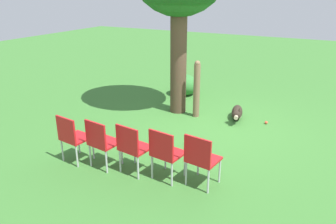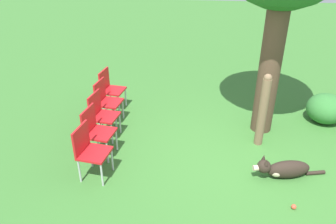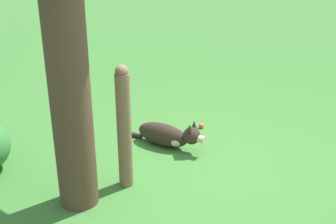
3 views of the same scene
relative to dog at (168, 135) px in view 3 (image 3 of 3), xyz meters
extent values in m
plane|color=#38702D|center=(-0.64, 0.44, -0.15)|extent=(30.00, 30.00, 0.00)
cylinder|color=#4C3828|center=(-0.15, 1.43, 1.20)|extent=(0.38, 0.38, 2.72)
ellipsoid|color=#2D231C|center=(0.08, 0.02, -0.01)|extent=(0.72, 0.40, 0.28)
ellipsoid|color=#C6B293|center=(-0.10, -0.03, -0.03)|extent=(0.28, 0.26, 0.17)
sphere|color=#2D231C|center=(-0.31, -0.08, 0.08)|extent=(0.25, 0.25, 0.21)
cylinder|color=#C6B293|center=(-0.42, -0.10, 0.06)|extent=(0.11, 0.11, 0.09)
cone|color=#2D231C|center=(-0.29, -0.13, 0.20)|extent=(0.07, 0.07, 0.09)
cone|color=#2D231C|center=(-0.32, -0.02, 0.20)|extent=(0.07, 0.07, 0.09)
cylinder|color=#2D231C|center=(0.52, 0.13, -0.12)|extent=(0.31, 0.13, 0.06)
cylinder|color=brown|center=(-0.26, 0.91, 0.47)|extent=(0.15, 0.15, 1.24)
sphere|color=brown|center=(-0.26, 0.91, 1.11)|extent=(0.13, 0.13, 0.13)
sphere|color=#E54C33|center=(0.04, -0.66, -0.12)|extent=(0.07, 0.07, 0.07)
camera|label=1|loc=(-6.91, -1.87, 2.67)|focal=35.00mm
camera|label=2|loc=(-1.26, -4.14, 3.13)|focal=35.00mm
camera|label=3|loc=(-3.49, 3.62, 2.59)|focal=50.00mm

